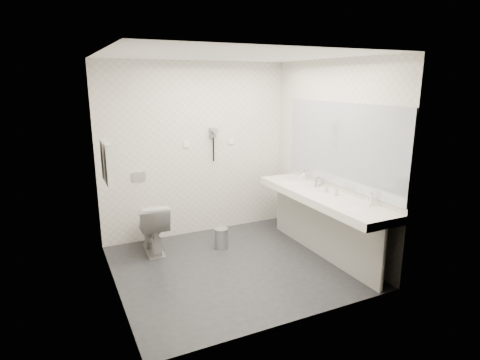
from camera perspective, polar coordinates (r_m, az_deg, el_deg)
floor at (r=5.04m, az=-0.82°, el=-12.23°), size 2.80×2.80×0.00m
ceiling at (r=4.52m, az=-0.93°, el=17.47°), size 2.80×2.80×0.00m
wall_back at (r=5.80m, az=-6.28°, el=4.25°), size 2.80×0.00×2.80m
wall_front at (r=3.52m, az=8.07°, el=-2.27°), size 2.80×0.00×2.80m
wall_left at (r=4.24m, az=-18.29°, el=-0.03°), size 0.00×2.60×2.60m
wall_right at (r=5.35m, az=12.89°, el=3.14°), size 0.00×2.60×2.60m
vanity_counter at (r=5.13m, az=11.59°, el=-2.42°), size 0.55×2.20×0.10m
vanity_panel at (r=5.28m, az=11.58°, el=-6.80°), size 0.03×2.15×0.75m
vanity_post_near at (r=4.59m, az=19.84°, el=-10.68°), size 0.06×0.06×0.75m
vanity_post_far at (r=6.11m, az=5.93°, el=-3.71°), size 0.06×0.06×0.75m
mirror at (r=5.15m, az=14.26°, el=4.91°), size 0.02×2.20×1.05m
basin_near at (r=4.65m, az=16.43°, el=-4.01°), size 0.40×0.31×0.05m
basin_far at (r=5.64m, az=7.63°, el=-0.41°), size 0.40×0.31×0.05m
faucet_near at (r=4.75m, az=18.26°, el=-2.62°), size 0.04×0.04×0.15m
faucet_far at (r=5.72m, az=9.30°, el=0.68°), size 0.04×0.04×0.15m
soap_bottle_a at (r=5.17m, az=12.26°, el=-1.18°), size 0.06×0.06×0.10m
soap_bottle_c at (r=5.06m, az=13.61°, el=-1.39°), size 0.06×0.06×0.13m
glass_left at (r=5.41m, az=10.96°, el=-0.41°), size 0.06×0.06×0.11m
glass_right at (r=5.49m, az=11.24°, el=-0.20°), size 0.08×0.08×0.11m
toilet at (r=5.44m, az=-12.50°, el=-6.59°), size 0.42×0.70×0.69m
flush_plate at (r=5.63m, az=-14.32°, el=0.47°), size 0.18×0.02×0.12m
pedal_bin at (r=5.49m, az=-2.74°, el=-8.42°), size 0.20×0.20×0.27m
bin_lid at (r=5.44m, az=-2.75°, el=-7.04°), size 0.19×0.19×0.02m
towel_rail at (r=4.73m, az=-18.89°, el=5.03°), size 0.02×0.62×0.02m
towel_near at (r=4.63m, az=-18.33°, el=2.12°), size 0.07×0.24×0.48m
towel_far at (r=4.90m, az=-18.78°, el=2.72°), size 0.07×0.24×0.48m
dryer_cradle at (r=5.83m, az=-3.92°, el=6.83°), size 0.10×0.04×0.14m
dryer_barrel at (r=5.76m, az=-3.66°, el=7.04°), size 0.08×0.14×0.08m
dryer_cord at (r=5.85m, az=-3.82°, el=4.38°), size 0.02×0.02×0.35m
switch_plate_a at (r=5.73m, az=-7.69°, el=5.09°), size 0.09×0.02×0.09m
switch_plate_b at (r=5.98m, az=-1.28°, el=5.59°), size 0.09×0.02×0.09m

